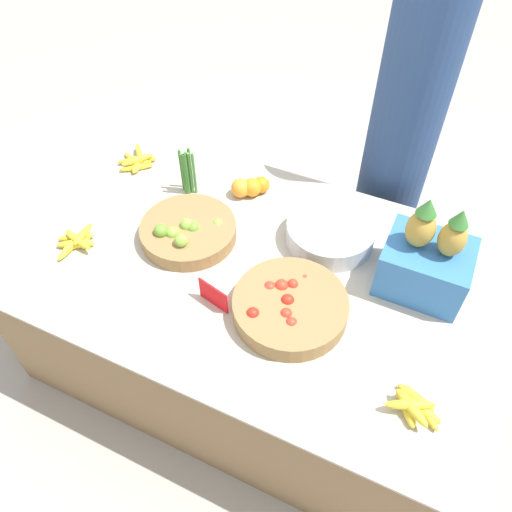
{
  "coord_description": "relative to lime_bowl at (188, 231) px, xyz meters",
  "views": [
    {
      "loc": [
        0.53,
        -1.12,
        2.05
      ],
      "look_at": [
        0.0,
        0.0,
        0.68
      ],
      "focal_mm": 35.0,
      "sensor_mm": 36.0,
      "label": 1
    }
  ],
  "objects": [
    {
      "name": "ground_plane",
      "position": [
        0.3,
        -0.02,
        -0.67
      ],
      "size": [
        12.0,
        12.0,
        0.0
      ],
      "primitive_type": "plane",
      "color": "#ADA599"
    },
    {
      "name": "market_table",
      "position": [
        0.3,
        -0.02,
        -0.35
      ],
      "size": [
        1.85,
        1.14,
        0.63
      ],
      "color": "olive",
      "rests_on": "ground_plane"
    },
    {
      "name": "lime_bowl",
      "position": [
        0.0,
        0.0,
        0.0
      ],
      "size": [
        0.38,
        0.38,
        0.11
      ],
      "color": "olive",
      "rests_on": "market_table"
    },
    {
      "name": "tomato_basket",
      "position": [
        0.5,
        -0.17,
        0.0
      ],
      "size": [
        0.4,
        0.4,
        0.09
      ],
      "color": "olive",
      "rests_on": "market_table"
    },
    {
      "name": "orange_pile",
      "position": [
        0.1,
        0.34,
        0.0
      ],
      "size": [
        0.15,
        0.14,
        0.08
      ],
      "color": "orange",
      "rests_on": "market_table"
    },
    {
      "name": "metal_bowl",
      "position": [
        0.51,
        0.22,
        0.01
      ],
      "size": [
        0.34,
        0.34,
        0.09
      ],
      "color": "silver",
      "rests_on": "market_table"
    },
    {
      "name": "price_sign",
      "position": [
        0.25,
        -0.25,
        0.01
      ],
      "size": [
        0.13,
        0.04,
        0.1
      ],
      "rotation": [
        0.0,
        0.0,
        -0.24
      ],
      "color": "red",
      "rests_on": "market_table"
    },
    {
      "name": "produce_crate",
      "position": [
        0.88,
        0.15,
        0.09
      ],
      "size": [
        0.29,
        0.25,
        0.39
      ],
      "color": "#3370B7",
      "rests_on": "market_table"
    },
    {
      "name": "veg_bundle",
      "position": [
        -0.14,
        0.24,
        0.07
      ],
      "size": [
        0.07,
        0.06,
        0.21
      ],
      "color": "#4C8E42",
      "rests_on": "market_table"
    },
    {
      "name": "banana_bunch_middle_left",
      "position": [
        0.97,
        -0.34,
        -0.01
      ],
      "size": [
        0.18,
        0.15,
        0.06
      ],
      "color": "yellow",
      "rests_on": "market_table"
    },
    {
      "name": "banana_bunch_front_center",
      "position": [
        -0.45,
        0.3,
        -0.01
      ],
      "size": [
        0.18,
        0.2,
        0.05
      ],
      "color": "yellow",
      "rests_on": "market_table"
    },
    {
      "name": "banana_bunch_front_left",
      "position": [
        -0.37,
        -0.22,
        -0.01
      ],
      "size": [
        0.18,
        0.2,
        0.05
      ],
      "color": "yellow",
      "rests_on": "market_table"
    },
    {
      "name": "vendor_person",
      "position": [
        0.62,
        0.78,
        0.14
      ],
      "size": [
        0.3,
        0.3,
        1.72
      ],
      "color": "navy",
      "rests_on": "ground_plane"
    }
  ]
}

